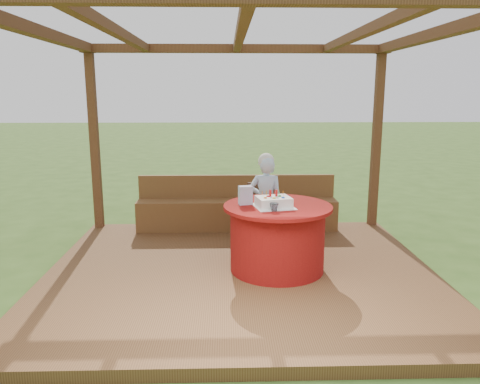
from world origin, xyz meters
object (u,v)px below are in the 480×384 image
Objects in this scene: chair at (263,211)px; drinking_glass at (274,207)px; gift_bag at (245,195)px; elderly_woman at (266,200)px; table at (277,237)px; bench at (237,211)px; birthday_cake at (274,202)px.

chair is 8.63× the size of drinking_glass.
elderly_woman is at bearing 56.29° from gift_bag.
bench is at bearing 103.94° from table.
elderly_woman is 1.17m from drinking_glass.
drinking_glass is at bearing -90.43° from elderly_woman.
elderly_woman is 5.88× the size of gift_bag.
bench is 2.10m from drinking_glass.
gift_bag is at bearing -88.06° from bench.
elderly_woman is at bearing 94.07° from table.
elderly_woman reaches higher than table.
birthday_cake is 2.32× the size of gift_bag.
table is (0.43, -1.71, 0.13)m from bench.
chair reaches higher than bench.
table is 1.49× the size of chair.
birthday_cake is (0.02, -1.09, 0.38)m from chair.
chair reaches higher than table.
table is 1.03m from chair.
chair is at bearing -63.36° from bench.
drinking_glass is at bearing -104.31° from table.
birthday_cake reaches higher than drinking_glass.
gift_bag is (-0.31, -0.83, 0.24)m from elderly_woman.
gift_bag is 0.45m from drinking_glass.
bench is at bearing 116.64° from chair.
birthday_cake is 0.34m from gift_bag.
gift_bag reaches higher than drinking_glass.
gift_bag reaches higher than bench.
table is at bearing -85.56° from chair.
bench is at bearing 78.58° from gift_bag.
elderly_woman is at bearing -83.28° from chair.
drinking_glass reaches higher than table.
birthday_cake is at bearing -89.55° from elderly_woman.
gift_bag is at bearing -110.34° from elderly_woman.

